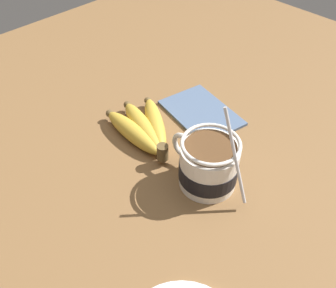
{
  "coord_description": "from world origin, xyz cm",
  "views": [
    {
      "loc": [
        -29.33,
        36.02,
        50.37
      ],
      "look_at": [
        3.5,
        3.86,
        6.52
      ],
      "focal_mm": 40.0,
      "sensor_mm": 36.0,
      "label": 1
    }
  ],
  "objects": [
    {
      "name": "coffee_mug",
      "position": [
        -4.55,
        2.71,
        6.62
      ],
      "size": [
        15.95,
        9.62,
        16.83
      ],
      "color": "white",
      "rests_on": "table"
    },
    {
      "name": "table",
      "position": [
        0.0,
        0.0,
        1.28
      ],
      "size": [
        136.57,
        136.57,
        2.55
      ],
      "color": "brown",
      "rests_on": "ground"
    },
    {
      "name": "banana_bunch",
      "position": [
        11.58,
        2.48,
        4.23
      ],
      "size": [
        17.5,
        11.91,
        4.16
      ],
      "color": "brown",
      "rests_on": "table"
    },
    {
      "name": "napkin",
      "position": [
        8.09,
        -10.02,
        2.85
      ],
      "size": [
        17.48,
        13.8,
        0.6
      ],
      "color": "slate",
      "rests_on": "table"
    }
  ]
}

